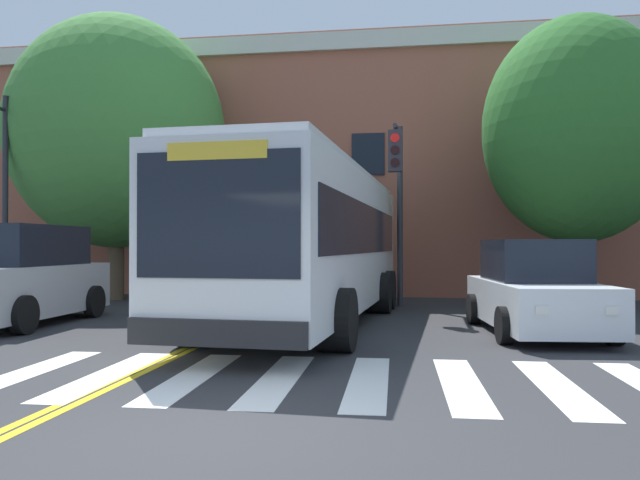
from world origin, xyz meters
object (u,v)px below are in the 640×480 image
(car_white_far_lane, at_px, (535,291))
(street_tree_curbside_large, at_px, (578,131))
(street_tree_curbside_small, at_px, (117,133))
(city_bus, at_px, (311,242))
(car_silver_near_lane, at_px, (19,277))
(car_tan_behind_bus, at_px, (390,263))
(traffic_light_overhead, at_px, (398,184))

(car_white_far_lane, bearing_deg, street_tree_curbside_large, 67.34)
(street_tree_curbside_large, bearing_deg, car_white_far_lane, -112.66)
(car_white_far_lane, distance_m, street_tree_curbside_small, 13.95)
(city_bus, xyz_separation_m, car_white_far_lane, (4.57, -0.81, -0.98))
(city_bus, height_order, car_white_far_lane, city_bus)
(car_silver_near_lane, xyz_separation_m, street_tree_curbside_small, (-0.90, 6.29, 4.31))
(car_silver_near_lane, height_order, car_tan_behind_bus, car_tan_behind_bus)
(car_tan_behind_bus, bearing_deg, street_tree_curbside_large, -48.29)
(car_silver_near_lane, height_order, traffic_light_overhead, traffic_light_overhead)
(city_bus, relative_size, traffic_light_overhead, 2.22)
(street_tree_curbside_large, distance_m, street_tree_curbside_small, 13.86)
(car_tan_behind_bus, distance_m, street_tree_curbside_small, 10.69)
(car_silver_near_lane, xyz_separation_m, traffic_light_overhead, (8.09, 4.12, 2.33))
(car_tan_behind_bus, height_order, street_tree_curbside_small, street_tree_curbside_small)
(city_bus, relative_size, car_white_far_lane, 2.40)
(street_tree_curbside_large, bearing_deg, car_silver_near_lane, -158.04)
(street_tree_curbside_small, bearing_deg, street_tree_curbside_large, -4.50)
(traffic_light_overhead, distance_m, street_tree_curbside_small, 9.46)
(city_bus, xyz_separation_m, street_tree_curbside_small, (-7.17, 5.24, 3.54))
(city_bus, bearing_deg, street_tree_curbside_large, 32.02)
(car_silver_near_lane, xyz_separation_m, street_tree_curbside_large, (12.90, 5.20, 3.79))
(city_bus, relative_size, car_silver_near_lane, 2.36)
(street_tree_curbside_large, bearing_deg, traffic_light_overhead, -167.34)
(traffic_light_overhead, xyz_separation_m, street_tree_curbside_large, (4.81, 1.08, 1.47))
(street_tree_curbside_large, xyz_separation_m, street_tree_curbside_small, (-13.81, 1.09, 0.52))
(city_bus, bearing_deg, car_silver_near_lane, -170.49)
(car_tan_behind_bus, bearing_deg, city_bus, -97.65)
(city_bus, relative_size, street_tree_curbside_small, 1.25)
(city_bus, height_order, car_tan_behind_bus, city_bus)
(city_bus, height_order, traffic_light_overhead, traffic_light_overhead)
(car_silver_near_lane, relative_size, street_tree_curbside_large, 0.61)
(street_tree_curbside_small, bearing_deg, car_white_far_lane, -27.27)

